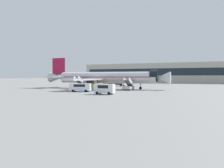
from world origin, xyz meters
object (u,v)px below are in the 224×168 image
at_px(boarding_stairs_aft, 79,86).
at_px(service_van_1, 104,88).
at_px(fuel_tanker, 114,81).
at_px(service_van_0, 80,87).
at_px(terminal_building, 178,73).
at_px(boarding_stairs_forward, 129,87).
at_px(service_van_2, 100,86).
at_px(ground_crew_1, 93,86).
at_px(airliner, 104,78).
at_px(ground_crew_0, 93,86).

relative_size(boarding_stairs_aft, service_van_1, 1.17).
height_order(fuel_tanker, service_van_0, fuel_tanker).
bearing_deg(terminal_building, boarding_stairs_forward, -93.05).
height_order(boarding_stairs_forward, terminal_building, terminal_building).
distance_m(boarding_stairs_aft, fuel_tanker, 24.34).
height_order(boarding_stairs_forward, boarding_stairs_aft, boarding_stairs_aft).
bearing_deg(service_van_0, service_van_2, -25.98).
relative_size(service_van_2, ground_crew_1, 2.88).
bearing_deg(boarding_stairs_aft, service_van_1, -45.80).
bearing_deg(terminal_building, service_van_0, -98.38).
relative_size(boarding_stairs_forward, boarding_stairs_aft, 1.00).
distance_m(airliner, service_van_2, 7.80).
bearing_deg(service_van_0, ground_crew_1, -3.19).
bearing_deg(service_van_0, boarding_stairs_forward, -53.45).
xyz_separation_m(airliner, service_van_0, (0.81, -15.36, -2.23)).
height_order(boarding_stairs_aft, service_van_2, boarding_stairs_aft).
height_order(airliner, fuel_tanker, airliner).
bearing_deg(ground_crew_0, boarding_stairs_aft, -135.53).
height_order(boarding_stairs_forward, service_van_2, boarding_stairs_forward).
xyz_separation_m(airliner, fuel_tanker, (-5.03, 19.67, -1.65)).
height_order(airliner, terminal_building, terminal_building).
relative_size(boarding_stairs_aft, ground_crew_1, 3.34).
distance_m(airliner, boarding_stairs_aft, 8.20).
height_order(boarding_stairs_aft, service_van_1, boarding_stairs_aft).
xyz_separation_m(airliner, ground_crew_1, (-1.71, -4.29, -2.59)).
height_order(boarding_stairs_forward, fuel_tanker, boarding_stairs_forward).
height_order(airliner, service_van_0, airliner).
xyz_separation_m(service_van_2, ground_crew_1, (-3.98, 2.78, -0.20)).
xyz_separation_m(boarding_stairs_aft, ground_crew_1, (4.59, 0.34, -0.09)).
bearing_deg(service_van_2, fuel_tanker, -166.89).
xyz_separation_m(airliner, boarding_stairs_aft, (-6.30, -4.62, -2.50)).
bearing_deg(ground_crew_1, boarding_stairs_aft, -6.68).
bearing_deg(airliner, ground_crew_0, -35.00).
bearing_deg(boarding_stairs_aft, boarding_stairs_forward, 0.00).
bearing_deg(airliner, service_van_2, 15.21).
bearing_deg(airliner, service_van_1, 23.65).
distance_m(boarding_stairs_forward, ground_crew_0, 11.78).
xyz_separation_m(fuel_tanker, service_van_0, (5.84, -35.03, -0.58)).
height_order(boarding_stairs_aft, terminal_building, terminal_building).
bearing_deg(boarding_stairs_forward, service_van_0, -130.05).
bearing_deg(airliner, terminal_building, 166.62).
bearing_deg(boarding_stairs_aft, airliner, 33.68).
relative_size(service_van_0, terminal_building, 0.05).
bearing_deg(terminal_building, airliner, -100.78).
bearing_deg(service_van_1, service_van_0, -119.92).
xyz_separation_m(service_van_1, terminal_building, (3.93, 91.09, 4.53)).
xyz_separation_m(fuel_tanker, service_van_2, (7.30, -26.74, -0.75)).
distance_m(boarding_stairs_forward, boarding_stairs_aft, 15.91).
relative_size(fuel_tanker, service_van_0, 1.84).
relative_size(service_van_0, service_van_1, 1.23).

